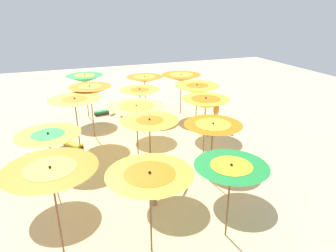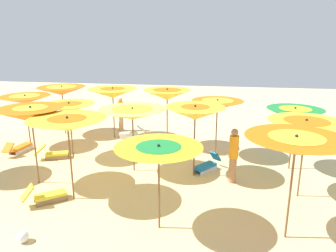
% 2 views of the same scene
% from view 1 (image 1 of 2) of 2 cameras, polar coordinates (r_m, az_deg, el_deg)
% --- Properties ---
extents(ground, '(40.72, 40.72, 0.04)m').
position_cam_1_polar(ground, '(13.20, -4.91, -5.35)').
color(ground, beige).
extents(beach_umbrella_0, '(2.00, 2.00, 2.47)m').
position_cam_1_polar(beach_umbrella_0, '(17.44, -15.34, 8.55)').
color(beach_umbrella_0, brown).
rests_on(beach_umbrella_0, ground).
extents(beach_umbrella_1, '(1.98, 1.98, 2.56)m').
position_cam_1_polar(beach_umbrella_1, '(14.59, -14.39, 6.41)').
color(beach_umbrella_1, brown).
rests_on(beach_umbrella_1, ground).
extents(beach_umbrella_2, '(2.14, 2.14, 2.49)m').
position_cam_1_polar(beach_umbrella_2, '(13.02, -17.08, 4.18)').
color(beach_umbrella_2, brown).
rests_on(beach_umbrella_2, ground).
extents(beach_umbrella_3, '(2.07, 2.07, 2.20)m').
position_cam_1_polar(beach_umbrella_3, '(10.53, -21.48, -2.33)').
color(beach_umbrella_3, brown).
rests_on(beach_umbrella_3, ground).
extents(beach_umbrella_4, '(2.20, 2.20, 2.55)m').
position_cam_1_polar(beach_umbrella_4, '(7.66, -21.07, -8.64)').
color(beach_umbrella_4, brown).
rests_on(beach_umbrella_4, ground).
extents(beach_umbrella_5, '(2.06, 2.06, 2.27)m').
position_cam_1_polar(beach_umbrella_5, '(17.47, -4.40, 8.72)').
color(beach_umbrella_5, brown).
rests_on(beach_umbrella_5, ground).
extents(beach_umbrella_6, '(1.94, 1.94, 2.21)m').
position_cam_1_polar(beach_umbrella_6, '(14.98, -5.32, 6.26)').
color(beach_umbrella_6, brown).
rests_on(beach_umbrella_6, ground).
extents(beach_umbrella_7, '(2.25, 2.25, 2.30)m').
position_cam_1_polar(beach_umbrella_7, '(12.24, -5.95, 2.98)').
color(beach_umbrella_7, brown).
rests_on(beach_umbrella_7, ground).
extents(beach_umbrella_8, '(1.96, 1.96, 2.47)m').
position_cam_1_polar(beach_umbrella_8, '(10.24, -3.47, 0.04)').
color(beach_umbrella_8, brown).
rests_on(beach_umbrella_8, ground).
extents(beach_umbrella_9, '(2.09, 2.09, 2.38)m').
position_cam_1_polar(beach_umbrella_9, '(7.30, -3.42, -10.22)').
color(beach_umbrella_9, brown).
rests_on(beach_umbrella_9, ground).
extents(beach_umbrella_10, '(2.25, 2.25, 2.37)m').
position_cam_1_polar(beach_umbrella_10, '(17.50, 2.47, 9.02)').
color(beach_umbrella_10, brown).
rests_on(beach_umbrella_10, ground).
extents(beach_umbrella_11, '(2.21, 2.21, 2.39)m').
position_cam_1_polar(beach_umbrella_11, '(15.12, 5.45, 6.88)').
color(beach_umbrella_11, brown).
rests_on(beach_umbrella_11, ground).
extents(beach_umbrella_12, '(1.96, 1.96, 2.54)m').
position_cam_1_polar(beach_umbrella_12, '(12.42, 7.07, 4.24)').
color(beach_umbrella_12, brown).
rests_on(beach_umbrella_12, ground).
extents(beach_umbrella_13, '(1.98, 1.98, 2.30)m').
position_cam_1_polar(beach_umbrella_13, '(10.42, 8.43, -0.44)').
color(beach_umbrella_13, brown).
rests_on(beach_umbrella_13, ground).
extents(beach_umbrella_14, '(1.92, 1.92, 2.27)m').
position_cam_1_polar(beach_umbrella_14, '(8.00, 11.70, -8.59)').
color(beach_umbrella_14, brown).
rests_on(beach_umbrella_14, ground).
extents(lounger_0, '(0.47, 1.22, 0.55)m').
position_cam_1_polar(lounger_0, '(18.17, -12.07, 2.74)').
color(lounger_0, '#333338').
rests_on(lounger_0, ground).
extents(lounger_1, '(0.99, 1.15, 0.59)m').
position_cam_1_polar(lounger_1, '(10.92, -0.13, -10.17)').
color(lounger_1, silver).
rests_on(lounger_1, ground).
extents(lounger_2, '(1.17, 1.06, 0.62)m').
position_cam_1_polar(lounger_2, '(14.35, -17.67, -3.03)').
color(lounger_2, olive).
rests_on(lounger_2, ground).
extents(lounger_3, '(1.29, 0.79, 0.57)m').
position_cam_1_polar(lounger_3, '(16.08, -6.72, 0.59)').
color(lounger_3, olive).
rests_on(lounger_3, ground).
extents(lounger_4, '(1.28, 0.76, 0.55)m').
position_cam_1_polar(lounger_4, '(15.16, 6.90, -0.79)').
color(lounger_4, silver).
rests_on(lounger_4, ground).
extents(lounger_5, '(0.55, 1.41, 0.55)m').
position_cam_1_polar(lounger_5, '(17.79, -6.72, 2.68)').
color(lounger_5, silver).
rests_on(lounger_5, ground).
extents(beachgoer_0, '(0.30, 0.30, 1.81)m').
position_cam_1_polar(beachgoer_0, '(9.62, -2.90, -9.75)').
color(beachgoer_0, '#A3704C').
rests_on(beachgoer_0, ground).
extents(beachgoer_1, '(0.30, 0.30, 1.69)m').
position_cam_1_polar(beachgoer_1, '(16.03, 9.02, 2.97)').
color(beachgoer_1, '#D8A87F').
rests_on(beachgoer_1, ground).
extents(beach_ball, '(0.27, 0.27, 0.27)m').
position_cam_1_polar(beach_ball, '(14.08, -24.79, -4.91)').
color(beach_ball, white).
rests_on(beach_ball, ground).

